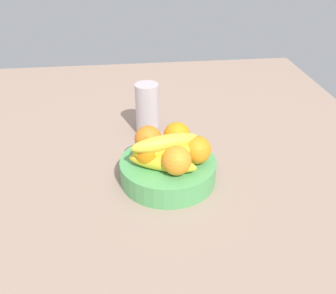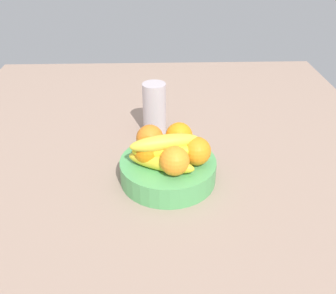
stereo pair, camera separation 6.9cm
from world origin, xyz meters
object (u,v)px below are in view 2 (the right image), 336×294
(orange_back_right, at_px, (197,151))
(banana_bunch, at_px, (164,152))
(orange_front_left, at_px, (179,136))
(thermos_tumbler, at_px, (154,108))
(orange_back_left, at_px, (175,161))
(orange_front_right, at_px, (150,138))
(orange_center, at_px, (148,151))
(fruit_bowl, at_px, (168,170))

(orange_back_right, height_order, banana_bunch, banana_bunch)
(orange_back_right, distance_m, banana_bunch, 0.08)
(orange_front_left, relative_size, orange_back_right, 1.00)
(thermos_tumbler, bearing_deg, orange_back_left, 8.52)
(orange_back_right, bearing_deg, orange_front_right, -120.18)
(orange_center, bearing_deg, thermos_tumbler, 176.54)
(orange_back_left, distance_m, thermos_tumbler, 0.32)
(fruit_bowl, bearing_deg, banana_bunch, -20.99)
(fruit_bowl, relative_size, banana_bunch, 1.31)
(orange_center, xyz_separation_m, orange_back_left, (0.05, 0.06, 0.00))
(orange_front_left, bearing_deg, fruit_bowl, -26.49)
(orange_back_right, height_order, thermos_tumbler, thermos_tumbler)
(orange_front_left, bearing_deg, orange_front_right, -82.41)
(orange_front_right, relative_size, orange_center, 1.00)
(orange_front_right, distance_m, thermos_tumbler, 0.21)
(fruit_bowl, bearing_deg, orange_front_right, -138.95)
(orange_front_left, relative_size, orange_back_left, 1.00)
(orange_center, relative_size, thermos_tumbler, 0.44)
(fruit_bowl, xyz_separation_m, orange_back_left, (0.06, 0.01, 0.06))
(orange_front_right, relative_size, orange_back_right, 1.00)
(fruit_bowl, xyz_separation_m, orange_front_right, (-0.05, -0.05, 0.06))
(orange_center, relative_size, orange_back_right, 1.00)
(orange_front_left, height_order, orange_back_right, same)
(orange_front_right, relative_size, thermos_tumbler, 0.44)
(orange_front_right, distance_m, orange_center, 0.06)
(fruit_bowl, height_order, orange_back_right, orange_back_right)
(orange_center, relative_size, banana_bunch, 0.38)
(orange_back_left, xyz_separation_m, thermos_tumbler, (-0.31, -0.05, -0.01))
(orange_front_left, relative_size, orange_front_right, 1.00)
(fruit_bowl, xyz_separation_m, thermos_tumbler, (-0.26, -0.03, 0.05))
(orange_back_right, relative_size, thermos_tumbler, 0.44)
(fruit_bowl, relative_size, thermos_tumbler, 1.52)
(orange_front_left, distance_m, orange_back_right, 0.09)
(orange_back_left, relative_size, orange_back_right, 1.00)
(thermos_tumbler, bearing_deg, banana_bunch, 4.62)
(fruit_bowl, relative_size, orange_center, 3.42)
(fruit_bowl, distance_m, banana_bunch, 0.08)
(orange_center, distance_m, thermos_tumbler, 0.27)
(fruit_bowl, relative_size, orange_back_left, 3.42)
(orange_back_left, bearing_deg, orange_back_right, 126.76)
(orange_back_left, relative_size, thermos_tumbler, 0.44)
(fruit_bowl, distance_m, orange_back_left, 0.09)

